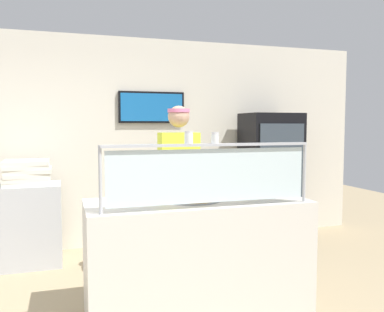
% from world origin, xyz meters
% --- Properties ---
extents(ground_plane, '(12.00, 12.00, 0.00)m').
position_xyz_m(ground_plane, '(0.91, 1.00, 0.00)').
color(ground_plane, tan).
rests_on(ground_plane, ground).
extents(shop_rear_unit, '(6.22, 0.13, 2.70)m').
position_xyz_m(shop_rear_unit, '(0.91, 2.55, 1.36)').
color(shop_rear_unit, silver).
rests_on(shop_rear_unit, ground).
extents(serving_counter, '(1.82, 0.74, 0.95)m').
position_xyz_m(serving_counter, '(0.91, 0.37, 0.47)').
color(serving_counter, silver).
rests_on(serving_counter, ground).
extents(sneeze_guard, '(1.65, 0.06, 0.49)m').
position_xyz_m(sneeze_guard, '(0.91, 0.06, 1.25)').
color(sneeze_guard, '#B2B5BC').
rests_on(sneeze_guard, serving_counter).
extents(pizza_tray, '(0.50, 0.50, 0.04)m').
position_xyz_m(pizza_tray, '(0.87, 0.40, 0.97)').
color(pizza_tray, '#9EA0A8').
rests_on(pizza_tray, serving_counter).
extents(pizza_server, '(0.13, 0.29, 0.01)m').
position_xyz_m(pizza_server, '(0.83, 0.38, 0.99)').
color(pizza_server, '#ADAFB7').
rests_on(pizza_server, pizza_tray).
extents(parmesan_shaker, '(0.06, 0.06, 0.09)m').
position_xyz_m(parmesan_shaker, '(0.74, 0.06, 1.48)').
color(parmesan_shaker, white).
rests_on(parmesan_shaker, sneeze_guard).
extents(pepper_flake_shaker, '(0.06, 0.06, 0.09)m').
position_xyz_m(pepper_flake_shaker, '(0.95, 0.06, 1.47)').
color(pepper_flake_shaker, white).
rests_on(pepper_flake_shaker, sneeze_guard).
extents(worker_figure, '(0.41, 0.50, 1.76)m').
position_xyz_m(worker_figure, '(0.94, 1.02, 1.01)').
color(worker_figure, '#23232D').
rests_on(worker_figure, ground).
extents(drink_fridge, '(0.73, 0.60, 1.73)m').
position_xyz_m(drink_fridge, '(2.53, 2.10, 0.87)').
color(drink_fridge, black).
rests_on(drink_fridge, ground).
extents(prep_shelf, '(0.70, 0.55, 0.91)m').
position_xyz_m(prep_shelf, '(-0.53, 2.06, 0.46)').
color(prep_shelf, '#B7BABF').
rests_on(prep_shelf, ground).
extents(pizza_box_stack, '(0.51, 0.50, 0.27)m').
position_xyz_m(pizza_box_stack, '(-0.53, 2.06, 1.05)').
color(pizza_box_stack, silver).
rests_on(pizza_box_stack, prep_shelf).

